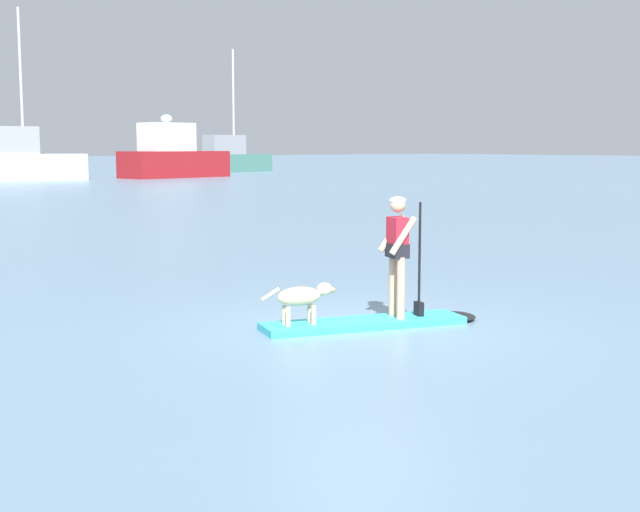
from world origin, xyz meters
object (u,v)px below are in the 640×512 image
moored_boat_outer (229,158)px  dog (303,297)px  paddleboard (378,322)px  moored_boat_port (15,160)px  moored_boat_far_port (173,157)px  person_paddler (398,247)px

moored_boat_outer → dog: bearing=-121.1°
paddleboard → moored_boat_port: size_ratio=0.26×
moored_boat_far_port → paddleboard: bearing=-115.7°
person_paddler → moored_boat_port: size_ratio=0.14×
moored_boat_outer → moored_boat_far_port: bearing=-138.7°
paddleboard → dog: bearing=162.5°
paddleboard → dog: dog is taller
moored_boat_port → moored_boat_far_port: moored_boat_port is taller
paddleboard → moored_boat_outer: (37.78, 64.67, 1.33)m
paddleboard → moored_boat_outer: bearing=59.7°
person_paddler → moored_boat_outer: size_ratio=0.15×
person_paddler → dog: person_paddler is taller
paddleboard → dog: (-1.08, 0.34, 0.42)m
person_paddler → moored_boat_outer: 74.84m
moored_boat_port → moored_boat_far_port: (12.04, -1.81, 0.13)m
moored_boat_port → moored_boat_far_port: 12.18m
paddleboard → moored_boat_port: (14.12, 56.28, 1.47)m
moored_boat_far_port → moored_boat_outer: bearing=41.3°
moored_boat_port → dog: bearing=-105.2°
moored_boat_outer → person_paddler: bearing=-120.1°
person_paddler → moored_boat_port: 58.04m
moored_boat_port → paddleboard: bearing=-104.1°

